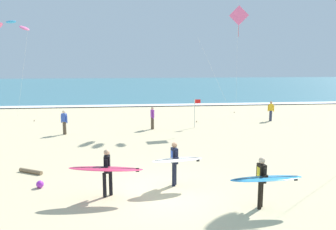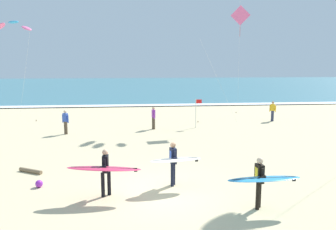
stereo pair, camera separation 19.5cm
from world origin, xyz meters
name	(u,v)px [view 1 (the left image)]	position (x,y,z in m)	size (l,w,h in m)	color
ground_plane	(159,191)	(0.00, 0.00, 0.00)	(160.00, 160.00, 0.00)	beige
ocean_water	(135,86)	(0.00, 54.08, 0.04)	(160.00, 60.00, 0.08)	teal
shoreline_foam	(139,105)	(0.00, 24.38, 0.09)	(160.00, 1.73, 0.01)	white
surfer_lead	(264,179)	(3.17, -2.01, 1.05)	(2.44, 0.98, 1.71)	black
surfer_trailing	(176,160)	(0.67, 0.35, 1.04)	(2.03, 1.08, 1.71)	black
surfer_third	(107,169)	(-1.85, -0.47, 1.05)	(2.54, 0.94, 1.71)	black
kite_diamond_rose_near	(238,18)	(6.94, 13.02, 7.82)	(3.53, 1.32, 8.74)	pink
kite_arc_cobalt_high	(11,25)	(-10.47, 17.82, 7.60)	(3.37, 3.43, 7.98)	pink
bystander_yellow_top	(271,111)	(10.17, 13.93, 0.81)	(0.44, 0.32, 1.59)	#2D334C
bystander_purple_top	(152,118)	(0.54, 11.62, 0.81)	(0.25, 0.49, 1.59)	#4C3D2D
bystander_blue_top	(64,122)	(-5.28, 10.55, 0.81)	(0.45, 0.31, 1.59)	#4C3D2D
lifeguard_flag	(195,110)	(3.64, 11.84, 1.27)	(0.44, 0.05, 2.10)	silver
beach_ball	(40,184)	(-4.45, 0.82, 0.14)	(0.28, 0.28, 0.28)	purple
driftwood_log	(31,171)	(-5.28, 2.63, 0.09)	(0.17, 0.17, 1.19)	#846B4C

